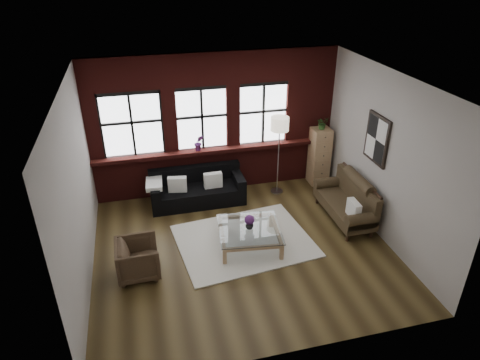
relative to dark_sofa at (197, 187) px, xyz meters
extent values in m
plane|color=#3C2D16|center=(0.56, -1.90, -0.37)|extent=(5.50, 5.50, 0.00)
plane|color=white|center=(0.56, -1.90, 2.83)|extent=(5.50, 5.50, 0.00)
plane|color=#ADA7A1|center=(0.56, 0.60, 1.23)|extent=(5.50, 0.00, 5.50)
plane|color=#ADA7A1|center=(0.56, -4.40, 1.23)|extent=(5.50, 0.00, 5.50)
plane|color=#ADA7A1|center=(-2.19, -1.90, 1.23)|extent=(0.00, 5.00, 5.00)
plane|color=#ADA7A1|center=(3.31, -1.90, 1.23)|extent=(0.00, 5.00, 5.00)
cube|color=#4C1411|center=(0.56, 0.45, 0.67)|extent=(5.50, 0.30, 0.08)
cube|color=silver|center=(0.63, -1.70, -0.36)|extent=(2.72, 2.24, 0.03)
cube|color=white|center=(-0.44, -0.10, 0.19)|extent=(0.42, 0.21, 0.34)
cube|color=white|center=(0.34, -0.10, 0.19)|extent=(0.40, 0.15, 0.34)
cube|color=white|center=(2.78, -1.96, 0.20)|extent=(0.15, 0.38, 0.34)
imported|color=#3F2F1F|center=(-1.38, -2.18, -0.04)|extent=(0.74, 0.72, 0.66)
imported|color=#B2B2B2|center=(0.70, -1.83, 0.08)|extent=(0.15, 0.15, 0.16)
sphere|color=#582265|center=(0.70, -1.83, 0.20)|extent=(0.19, 0.19, 0.19)
cube|color=tan|center=(2.99, 0.23, 0.32)|extent=(0.43, 0.43, 1.39)
imported|color=#2D5923|center=(2.99, 0.23, 1.16)|extent=(0.30, 0.27, 0.30)
imported|color=#582265|center=(0.14, 0.42, 0.89)|extent=(0.20, 0.17, 0.36)
camera|label=1|loc=(-1.10, -8.28, 4.63)|focal=32.00mm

